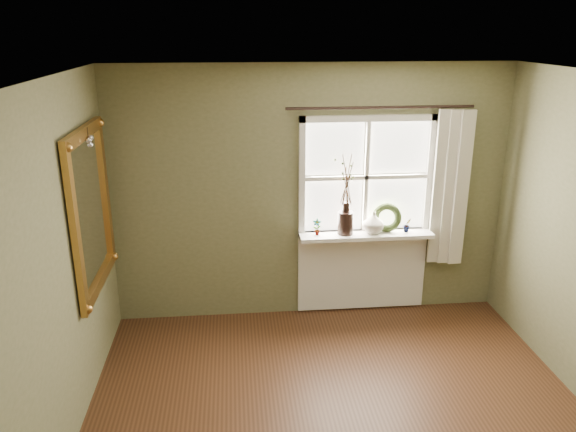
# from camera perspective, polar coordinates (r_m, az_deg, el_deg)

# --- Properties ---
(ceiling) EXTENTS (4.50, 4.50, 0.00)m
(ceiling) POSITION_cam_1_polar(r_m,az_deg,el_deg) (3.24, 8.33, 12.91)
(ceiling) COLOR silver
(ceiling) RESTS_ON ground
(wall_back) EXTENTS (4.00, 0.10, 2.60)m
(wall_back) POSITION_cam_1_polar(r_m,az_deg,el_deg) (5.71, 2.31, 2.27)
(wall_back) COLOR #6B6B47
(wall_back) RESTS_ON ground
(wall_left) EXTENTS (0.10, 4.50, 2.60)m
(wall_left) POSITION_cam_1_polar(r_m,az_deg,el_deg) (3.75, -25.32, -8.80)
(wall_left) COLOR #6B6B47
(wall_left) RESTS_ON ground
(window_frame) EXTENTS (1.36, 0.06, 1.24)m
(window_frame) POSITION_cam_1_polar(r_m,az_deg,el_deg) (5.70, 7.93, 3.94)
(window_frame) COLOR white
(window_frame) RESTS_ON wall_back
(window_sill) EXTENTS (1.36, 0.26, 0.04)m
(window_sill) POSITION_cam_1_polar(r_m,az_deg,el_deg) (5.77, 7.92, -1.91)
(window_sill) COLOR white
(window_sill) RESTS_ON wall_back
(window_apron) EXTENTS (1.36, 0.04, 0.88)m
(window_apron) POSITION_cam_1_polar(r_m,az_deg,el_deg) (6.04, 7.50, -5.45)
(window_apron) COLOR white
(window_apron) RESTS_ON ground
(dark_jug) EXTENTS (0.20, 0.20, 0.23)m
(dark_jug) POSITION_cam_1_polar(r_m,az_deg,el_deg) (5.68, 5.85, -0.71)
(dark_jug) COLOR black
(dark_jug) RESTS_ON window_sill
(cream_vase) EXTENTS (0.28, 0.28, 0.23)m
(cream_vase) POSITION_cam_1_polar(r_m,az_deg,el_deg) (5.75, 8.67, -0.65)
(cream_vase) COLOR silver
(cream_vase) RESTS_ON window_sill
(wreath) EXTENTS (0.32, 0.20, 0.31)m
(wreath) POSITION_cam_1_polar(r_m,az_deg,el_deg) (5.82, 9.99, -0.46)
(wreath) COLOR #2F3F1C
(wreath) RESTS_ON window_sill
(potted_plant_left) EXTENTS (0.10, 0.07, 0.17)m
(potted_plant_left) POSITION_cam_1_polar(r_m,az_deg,el_deg) (5.64, 2.96, -1.12)
(potted_plant_left) COLOR #2F3F1C
(potted_plant_left) RESTS_ON window_sill
(potted_plant_right) EXTENTS (0.09, 0.08, 0.15)m
(potted_plant_right) POSITION_cam_1_polar(r_m,az_deg,el_deg) (5.85, 12.01, -0.89)
(potted_plant_right) COLOR #2F3F1C
(potted_plant_right) RESTS_ON window_sill
(curtain) EXTENTS (0.36, 0.12, 1.59)m
(curtain) POSITION_cam_1_polar(r_m,az_deg,el_deg) (5.89, 16.08, 2.70)
(curtain) COLOR beige
(curtain) RESTS_ON wall_back
(curtain_rod) EXTENTS (1.84, 0.03, 0.03)m
(curtain_rod) POSITION_cam_1_polar(r_m,az_deg,el_deg) (5.53, 9.42, 10.82)
(curtain_rod) COLOR black
(curtain_rod) RESTS_ON wall_back
(gilt_mirror) EXTENTS (0.10, 1.16, 1.38)m
(gilt_mirror) POSITION_cam_1_polar(r_m,az_deg,el_deg) (4.95, -19.36, 0.60)
(gilt_mirror) COLOR white
(gilt_mirror) RESTS_ON wall_left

